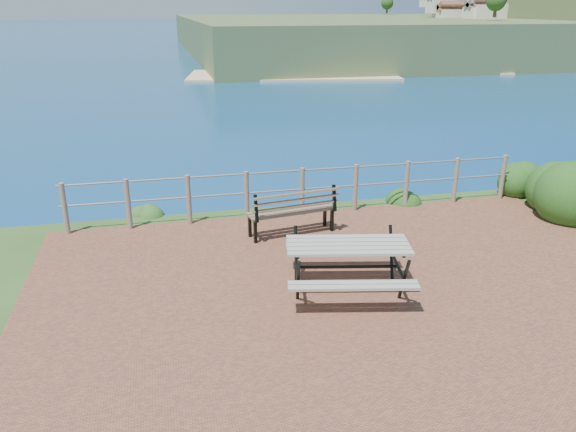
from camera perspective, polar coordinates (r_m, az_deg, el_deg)
name	(u,v)px	position (r m, az deg, el deg)	size (l,w,h in m)	color
ground	(356,290)	(8.75, 6.92, -7.42)	(10.00, 7.00, 0.12)	brown
ocean	(159,19)	(207.29, -12.99, 18.93)	(1200.00, 1200.00, 0.00)	#155983
safety_railing	(302,189)	(11.48, 1.44, 2.76)	(9.40, 0.10, 1.00)	#6B5B4C
picnic_table	(347,262)	(8.47, 6.05, -4.66)	(1.93, 1.55, 0.77)	gray
park_bench	(291,204)	(10.46, 0.35, 1.25)	(1.72, 0.68, 0.94)	brown
shrub_right_front	(575,216)	(13.09, 27.14, 0.03)	(1.53, 1.53, 2.17)	#1C3C12
shrub_right_edge	(518,194)	(14.04, 22.35, 2.07)	(0.97, 0.97, 1.39)	#1C3C12
shrub_lip_west	(141,215)	(12.09, -14.68, 0.13)	(0.76, 0.76, 0.49)	#1D471A
shrub_lip_east	(403,201)	(12.76, 11.60, 1.46)	(0.79, 0.79, 0.54)	#1C3C12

